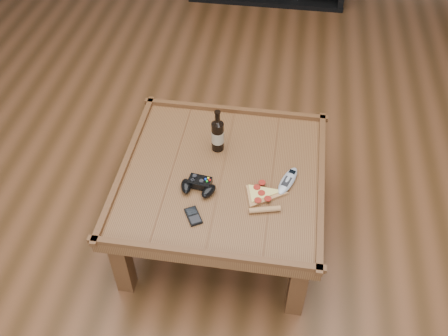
# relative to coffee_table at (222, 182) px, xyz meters

# --- Properties ---
(ground) EXTENTS (6.00, 6.00, 0.00)m
(ground) POSITION_rel_coffee_table_xyz_m (0.00, 0.00, -0.39)
(ground) COLOR #452A13
(ground) RESTS_ON ground
(coffee_table) EXTENTS (1.03, 1.03, 0.48)m
(coffee_table) POSITION_rel_coffee_table_xyz_m (0.00, 0.00, 0.00)
(coffee_table) COLOR #4E2C16
(coffee_table) RESTS_ON ground
(beer_bottle) EXTENTS (0.06, 0.06, 0.25)m
(beer_bottle) POSITION_rel_coffee_table_xyz_m (-0.05, 0.18, 0.16)
(beer_bottle) COLOR black
(beer_bottle) RESTS_ON coffee_table
(game_controller) EXTENTS (0.19, 0.14, 0.05)m
(game_controller) POSITION_rel_coffee_table_xyz_m (-0.09, -0.12, 0.08)
(game_controller) COLOR black
(game_controller) RESTS_ON coffee_table
(pizza_slice) EXTENTS (0.22, 0.29, 0.03)m
(pizza_slice) POSITION_rel_coffee_table_xyz_m (0.21, -0.13, 0.07)
(pizza_slice) COLOR #B37A4E
(pizza_slice) RESTS_ON coffee_table
(smartphone) EXTENTS (0.10, 0.12, 0.01)m
(smartphone) POSITION_rel_coffee_table_xyz_m (-0.09, -0.29, 0.07)
(smartphone) COLOR black
(smartphone) RESTS_ON coffee_table
(remote_control) EXTENTS (0.12, 0.21, 0.03)m
(remote_control) POSITION_rel_coffee_table_xyz_m (0.32, -0.01, 0.07)
(remote_control) COLOR #9BA1A9
(remote_control) RESTS_ON coffee_table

